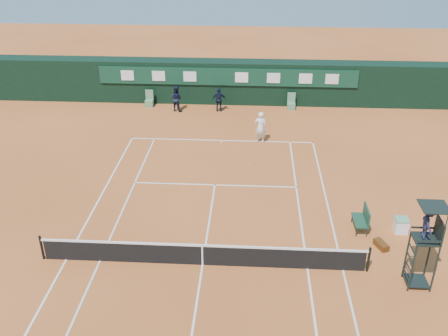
# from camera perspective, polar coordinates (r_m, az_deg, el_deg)

# --- Properties ---
(ground) EXTENTS (90.00, 90.00, 0.00)m
(ground) POSITION_cam_1_polar(r_m,az_deg,el_deg) (20.07, -2.46, -10.98)
(ground) COLOR #BD602C
(ground) RESTS_ON ground
(court_lines) EXTENTS (11.05, 23.85, 0.01)m
(court_lines) POSITION_cam_1_polar(r_m,az_deg,el_deg) (20.06, -2.46, -10.97)
(court_lines) COLOR silver
(court_lines) RESTS_ON ground
(tennis_net) EXTENTS (12.90, 0.10, 1.10)m
(tennis_net) POSITION_cam_1_polar(r_m,az_deg,el_deg) (19.75, -2.49, -9.83)
(tennis_net) COLOR black
(tennis_net) RESTS_ON ground
(back_wall) EXTENTS (40.00, 1.65, 3.00)m
(back_wall) POSITION_cam_1_polar(r_m,az_deg,el_deg) (36.10, 0.44, 9.85)
(back_wall) COLOR black
(back_wall) RESTS_ON ground
(linesman_chair_left) EXTENTS (0.55, 0.50, 1.15)m
(linesman_chair_left) POSITION_cam_1_polar(r_m,az_deg,el_deg) (36.00, -8.53, 7.49)
(linesman_chair_left) COLOR #55825A
(linesman_chair_left) RESTS_ON ground
(linesman_chair_right) EXTENTS (0.55, 0.50, 1.15)m
(linesman_chair_right) POSITION_cam_1_polar(r_m,az_deg,el_deg) (35.36, 7.68, 7.17)
(linesman_chair_right) COLOR #537F5E
(linesman_chair_right) RESTS_ON ground
(umpire_chair) EXTENTS (0.96, 0.95, 3.42)m
(umpire_chair) POSITION_cam_1_polar(r_m,az_deg,el_deg) (19.07, 22.23, -6.52)
(umpire_chair) COLOR black
(umpire_chair) RESTS_ON ground
(player_bench) EXTENTS (0.56, 1.20, 1.10)m
(player_bench) POSITION_cam_1_polar(r_m,az_deg,el_deg) (22.50, 15.58, -5.50)
(player_bench) COLOR #183C28
(player_bench) RESTS_ON ground
(tennis_bag) EXTENTS (0.57, 0.79, 0.27)m
(tennis_bag) POSITION_cam_1_polar(r_m,az_deg,el_deg) (21.85, 17.52, -8.38)
(tennis_bag) COLOR black
(tennis_bag) RESTS_ON ground
(cooler) EXTENTS (0.57, 0.57, 0.65)m
(cooler) POSITION_cam_1_polar(r_m,az_deg,el_deg) (23.02, 19.57, -6.16)
(cooler) COLOR white
(cooler) RESTS_ON ground
(tennis_ball) EXTENTS (0.07, 0.07, 0.07)m
(tennis_ball) POSITION_cam_1_polar(r_m,az_deg,el_deg) (27.31, 2.98, 0.38)
(tennis_ball) COLOR #C7E635
(tennis_ball) RESTS_ON ground
(player) EXTENTS (0.72, 0.48, 1.93)m
(player) POSITION_cam_1_polar(r_m,az_deg,el_deg) (29.73, 4.19, 4.67)
(player) COLOR white
(player) RESTS_ON ground
(ball_kid_left) EXTENTS (1.05, 0.94, 1.79)m
(ball_kid_left) POSITION_cam_1_polar(r_m,az_deg,el_deg) (34.72, -5.48, 7.92)
(ball_kid_left) COLOR black
(ball_kid_left) RESTS_ON ground
(ball_kid_right) EXTENTS (1.00, 0.45, 1.67)m
(ball_kid_right) POSITION_cam_1_polar(r_m,az_deg,el_deg) (34.49, -0.56, 7.81)
(ball_kid_right) COLOR black
(ball_kid_right) RESTS_ON ground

